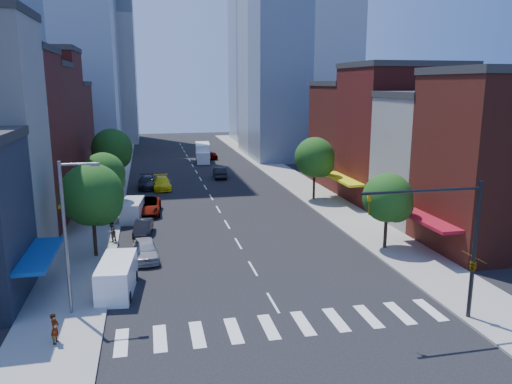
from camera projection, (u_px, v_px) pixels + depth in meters
ground at (273, 303)px, 30.96m from camera, size 220.00×220.00×0.00m
sidewalk_left at (108, 185)px, 66.51m from camera, size 5.00×120.00×0.15m
sidewalk_right at (289, 177)px, 71.73m from camera, size 5.00×120.00×0.15m
crosswalk at (286, 325)px, 28.10m from camera, size 19.00×3.00×0.01m
bldg_left_3 at (13, 140)px, 52.65m from camera, size 12.00×8.00×15.00m
bldg_left_4 at (30, 124)px, 60.54m from camera, size 12.00×9.00×17.00m
bldg_left_5 at (46, 133)px, 70.04m from camera, size 12.00×10.00×13.00m
bldg_right_0 at (507, 164)px, 40.06m from camera, size 12.00×9.00×14.00m
bldg_right_1 at (445, 161)px, 48.39m from camera, size 12.00×8.00×12.00m
bldg_right_2 at (400, 136)px, 56.66m from camera, size 12.00×10.00×15.00m
bldg_right_3 at (363, 136)px, 66.41m from camera, size 12.00×10.00×13.00m
tower_far_w at (92, 16)px, 111.88m from camera, size 18.00×18.00×56.00m
traffic_signal at (466, 251)px, 27.86m from camera, size 7.24×2.24×8.00m
streetlight at (68, 228)px, 28.32m from camera, size 2.25×0.25×9.00m
tree_left_near at (94, 197)px, 37.98m from camera, size 4.80×4.80×7.30m
tree_left_mid at (105, 176)px, 48.55m from camera, size 4.20×4.20×6.65m
tree_left_far at (113, 150)px, 61.76m from camera, size 5.00×5.00×7.75m
tree_right_near at (389, 200)px, 40.07m from camera, size 4.00×4.00×6.20m
tree_right_far at (316, 159)px, 57.10m from camera, size 4.60×4.60×7.20m
parked_car_front at (146, 250)px, 38.40m from camera, size 2.15×4.69×1.56m
parked_car_second at (143, 228)px, 44.72m from camera, size 1.90×4.23×1.35m
parked_car_third at (147, 206)px, 51.90m from camera, size 3.07×6.06×1.64m
parked_car_rear at (147, 183)px, 64.48m from camera, size 2.15×5.25×1.52m
cargo_van_near at (117, 277)px, 32.19m from camera, size 2.54×5.30×2.18m
cargo_van_far at (132, 210)px, 49.51m from camera, size 2.42×4.87×1.99m
taxi at (162, 183)px, 64.08m from camera, size 2.32×5.48×1.58m
traffic_car_oncoming at (220, 172)px, 71.67m from camera, size 1.97×4.94×1.60m
traffic_car_far at (212, 155)px, 89.58m from camera, size 1.73×3.84×1.28m
box_truck at (203, 153)px, 86.30m from camera, size 2.97×7.98×3.14m
pedestrian_near at (55, 328)px, 25.73m from camera, size 0.52×0.67×1.63m
pedestrian_far at (111, 232)px, 42.21m from camera, size 1.05×1.11×1.81m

